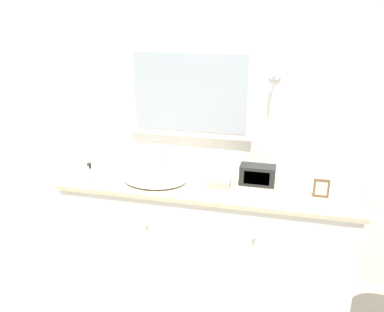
{
  "coord_description": "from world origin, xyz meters",
  "views": [
    {
      "loc": [
        0.53,
        -2.37,
        2.13
      ],
      "look_at": [
        -0.11,
        0.31,
        1.08
      ],
      "focal_mm": 40.0,
      "sensor_mm": 36.0,
      "label": 1
    }
  ],
  "objects": [
    {
      "name": "soap_bottle",
      "position": [
        -0.79,
        0.11,
        0.95
      ],
      "size": [
        0.05,
        0.05,
        0.17
      ],
      "color": "white",
      "rests_on": "vanity_counter"
    },
    {
      "name": "sink_basin",
      "position": [
        -0.38,
        0.29,
        0.9
      ],
      "size": [
        0.46,
        0.42,
        0.17
      ],
      "color": "white",
      "rests_on": "vanity_counter"
    },
    {
      "name": "appliance_box",
      "position": [
        0.34,
        0.39,
        0.95
      ],
      "size": [
        0.24,
        0.12,
        0.14
      ],
      "color": "black",
      "rests_on": "vanity_counter"
    },
    {
      "name": "wall_back",
      "position": [
        -0.0,
        0.62,
        1.28
      ],
      "size": [
        8.0,
        0.18,
        2.55
      ],
      "color": "white",
      "rests_on": "ground_plane"
    },
    {
      "name": "hand_towel_near_sink",
      "position": [
        0.08,
        0.29,
        0.91
      ],
      "size": [
        0.16,
        0.11,
        0.05
      ],
      "color": "#B7A899",
      "rests_on": "vanity_counter"
    },
    {
      "name": "picture_frame",
      "position": [
        0.76,
        0.28,
        0.95
      ],
      "size": [
        0.1,
        0.01,
        0.13
      ],
      "color": "brown",
      "rests_on": "vanity_counter"
    },
    {
      "name": "vanity_counter",
      "position": [
        0.0,
        0.31,
        0.44
      ],
      "size": [
        2.08,
        0.56,
        0.88
      ],
      "color": "silver",
      "rests_on": "ground_plane"
    }
  ]
}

